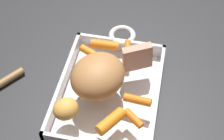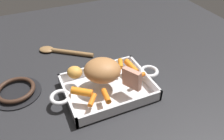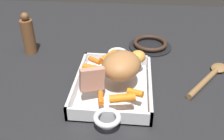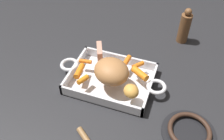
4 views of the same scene
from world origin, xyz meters
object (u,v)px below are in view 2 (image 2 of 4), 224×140
Objects in this scene: baby_carrot_northwest at (139,76)px; baby_carrot_short at (92,100)px; baby_carrot_center_left at (82,92)px; stove_burner_rear at (16,91)px; baby_carrot_long at (131,66)px; potato_halved at (75,72)px; baby_carrot_southwest at (120,64)px; pork_roast at (102,70)px; roast_slice_thin at (132,79)px; baby_carrot_center_right at (106,96)px; roasting_dish at (108,89)px; serving_spoon at (60,51)px.

baby_carrot_northwest is 0.19m from baby_carrot_short.
stove_burner_rear is (0.19, -0.14, -0.05)m from baby_carrot_center_left.
stove_burner_rear is (0.39, -0.08, -0.04)m from baby_carrot_long.
potato_halved is at bearing -93.06° from baby_carrot_center_left.
baby_carrot_southwest is at bearing -49.57° from baby_carrot_long.
potato_halved reaches higher than baby_carrot_center_left.
baby_carrot_southwest is at bearing -153.85° from pork_roast.
roast_slice_thin is 1.12× the size of baby_carrot_center_right.
pork_roast is 0.75× the size of stove_burner_rear.
baby_carrot_long is at bearing -162.66° from roasting_dish.
baby_carrot_center_left is at bearing 125.89° from serving_spoon.
baby_carrot_short is at bearing 52.07° from pork_roast.
stove_burner_rear is at bearing -36.30° from baby_carrot_center_left.
roasting_dish is 5.91× the size of baby_carrot_long.
stove_burner_rear is at bearing -35.96° from baby_carrot_center_right.
pork_roast reaches higher than baby_carrot_long.
baby_carrot_northwest is at bearing -162.13° from baby_carrot_center_right.
roasting_dish is 0.32m from serving_spoon.
serving_spoon is (0.20, -0.33, -0.04)m from baby_carrot_northwest.
baby_carrot_center_left is 0.05m from baby_carrot_short.
baby_carrot_southwest is 0.20m from baby_carrot_short.
stove_burner_rear is at bearing -12.17° from baby_carrot_long.
roasting_dish is at bearing 114.09° from pork_roast.
stove_burner_rear is 0.27m from serving_spoon.
baby_carrot_center_left is (0.10, 0.02, 0.04)m from roasting_dish.
baby_carrot_long is 0.34m from serving_spoon.
baby_carrot_center_right reaches higher than roasting_dish.
roast_slice_thin is 0.10m from baby_carrot_long.
baby_carrot_long is (-0.11, -0.01, -0.03)m from pork_roast.
baby_carrot_southwest is 0.37m from stove_burner_rear.
potato_halved reaches higher than baby_carrot_long.
potato_halved is at bearing 126.85° from serving_spoon.
pork_roast reaches higher than potato_halved.
baby_carrot_short is at bearing 128.77° from serving_spoon.
baby_carrot_northwest is 0.78× the size of baby_carrot_center_right.
baby_carrot_center_left is at bearing -34.88° from baby_carrot_center_right.
baby_carrot_center_left reaches higher than stove_burner_rear.
baby_carrot_center_left reaches higher than baby_carrot_northwest.
baby_carrot_center_right is at bearing 63.27° from roasting_dish.
baby_carrot_southwest is 0.81× the size of potato_halved.
baby_carrot_short is (0.18, 0.04, 0.00)m from baby_carrot_northwest.
roasting_dish is 8.57× the size of baby_carrot_short.
serving_spoon is at bearing -53.99° from baby_carrot_long.
baby_carrot_short is at bearing 113.10° from baby_carrot_center_left.
baby_carrot_center_right is 1.28× the size of baby_carrot_short.
serving_spoon is (0.01, -0.37, -0.04)m from baby_carrot_short.
stove_burner_rear reaches higher than serving_spoon.
baby_carrot_center_right is (0.10, 0.02, -0.02)m from roast_slice_thin.
baby_carrot_center_right is (-0.06, 0.04, -0.00)m from baby_carrot_center_left.
baby_carrot_center_right is at bearing 74.78° from pork_roast.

